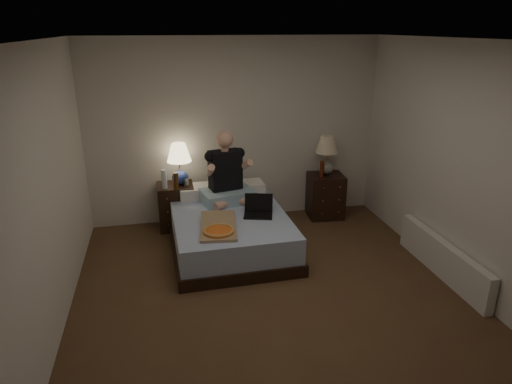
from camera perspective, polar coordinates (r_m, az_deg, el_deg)
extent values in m
cube|color=brown|center=(4.73, 2.36, -13.45)|extent=(4.00, 4.50, 0.00)
cube|color=white|center=(3.95, 2.90, 18.44)|extent=(4.00, 4.50, 0.00)
cube|color=silver|center=(6.30, -2.61, 7.56)|extent=(4.00, 0.00, 2.50)
cube|color=silver|center=(2.31, 17.50, -17.15)|extent=(4.00, 0.00, 2.50)
cube|color=silver|center=(4.17, -25.08, -0.96)|extent=(0.00, 4.50, 2.50)
cube|color=silver|center=(5.05, 25.17, 2.48)|extent=(0.00, 4.50, 2.50)
cube|color=#5C7AB8|center=(5.67, -3.31, -4.84)|extent=(1.40, 1.84, 0.45)
cube|color=black|center=(6.29, -9.93, -1.76)|extent=(0.47, 0.42, 0.61)
cube|color=black|center=(6.63, 8.66, -0.46)|extent=(0.52, 0.47, 0.63)
cylinder|color=white|center=(6.04, -11.39, 1.58)|extent=(0.07, 0.07, 0.25)
cylinder|color=#BBBBB6|center=(6.11, -8.73, 1.20)|extent=(0.07, 0.07, 0.10)
cylinder|color=#4E290B|center=(5.97, -9.96, 1.34)|extent=(0.06, 0.06, 0.23)
cylinder|color=#511E0B|center=(6.39, 8.23, 2.84)|extent=(0.06, 0.06, 0.23)
cube|color=silver|center=(5.47, 22.26, -7.73)|extent=(0.10, 1.60, 0.40)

